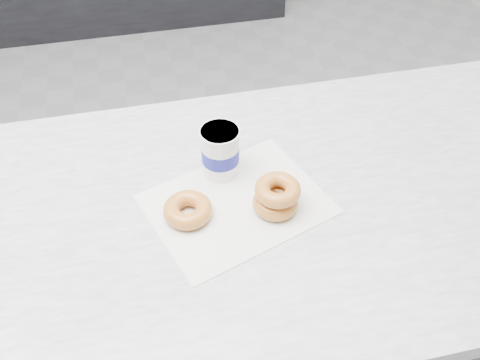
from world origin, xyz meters
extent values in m
plane|color=#949597|center=(0.00, 0.00, 0.00)|extent=(5.00, 5.00, 0.00)
cube|color=#333335|center=(0.00, -0.60, 0.43)|extent=(3.00, 0.70, 0.86)
cube|color=silver|center=(0.00, -0.60, 0.88)|extent=(3.06, 0.76, 0.04)
cube|color=silver|center=(0.37, -0.59, 0.90)|extent=(0.41, 0.36, 0.00)
torus|color=orange|center=(0.27, -0.60, 0.92)|extent=(0.10, 0.10, 0.03)
torus|color=orange|center=(0.44, -0.62, 0.92)|extent=(0.09, 0.09, 0.03)
torus|color=orange|center=(0.45, -0.62, 0.95)|extent=(0.11, 0.11, 0.03)
cylinder|color=white|center=(0.36, -0.49, 0.96)|extent=(0.08, 0.08, 0.11)
cylinder|color=white|center=(0.36, -0.49, 1.01)|extent=(0.08, 0.08, 0.01)
cylinder|color=navy|center=(0.36, -0.49, 0.95)|extent=(0.09, 0.09, 0.03)
camera|label=1|loc=(0.22, -1.30, 1.69)|focal=40.00mm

